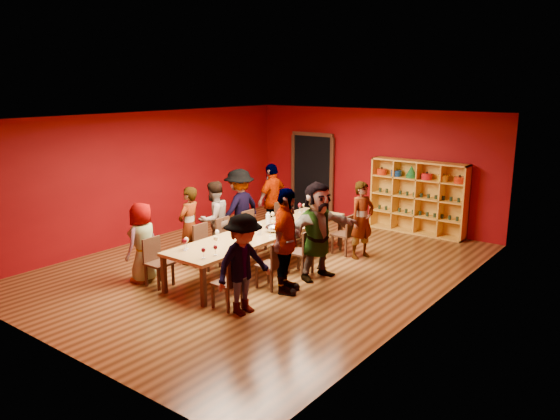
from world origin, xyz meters
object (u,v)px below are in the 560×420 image
object	(u,v)px
chair_person_left_1	(205,244)
chair_person_left_3	(252,228)
chair_person_left_2	(227,237)
chair_person_left_4	(284,218)
tasting_table	(263,233)
chair_person_right_2	(304,250)
shelving_unit	(418,194)
person_right_1	(286,241)
spittoon_bowl	(273,228)
person_left_2	(214,219)
person_left_4	(273,200)
chair_person_left_0	(156,259)
person_right_0	(243,264)
chair_person_right_0	(231,280)
chair_person_right_4	(347,232)
person_left_0	(142,242)
chair_person_right_1	(273,262)
person_left_3	(239,209)
person_left_1	(189,225)
person_right_4	(362,220)
wine_bottle	(326,209)
person_right_2	(317,231)

from	to	relation	value
chair_person_left_1	chair_person_left_3	distance (m)	1.46
chair_person_left_2	chair_person_left_1	bearing A→B (deg)	-90.00
chair_person_left_4	tasting_table	bearing A→B (deg)	-64.21
chair_person_right_2	shelving_unit	bearing A→B (deg)	83.37
tasting_table	person_right_1	bearing A→B (deg)	-34.83
spittoon_bowl	person_left_2	bearing A→B (deg)	-172.84
tasting_table	person_left_4	xyz separation A→B (m)	(-1.24, 1.88, 0.19)
chair_person_left_0	chair_person_left_3	world-z (taller)	same
person_right_0	spittoon_bowl	size ratio (longest dim) A/B	5.34
chair_person_right_0	chair_person_right_4	distance (m)	3.69
person_left_4	person_right_1	world-z (taller)	person_right_1
person_left_0	person_left_2	distance (m)	1.89
chair_person_left_1	person_right_1	distance (m)	2.14
chair_person_right_1	chair_person_right_4	world-z (taller)	same
person_left_0	chair_person_left_3	size ratio (longest dim) A/B	1.69
chair_person_right_2	person_right_0	bearing A→B (deg)	-82.24
chair_person_left_0	chair_person_right_4	xyz separation A→B (m)	(1.82, 3.73, 0.00)
chair_person_left_3	person_left_3	distance (m)	0.53
tasting_table	chair_person_right_2	size ratio (longest dim) A/B	5.06
chair_person_left_1	person_left_3	distance (m)	1.56
person_left_1	person_right_4	xyz separation A→B (m)	(2.61, 2.48, 0.02)
chair_person_left_0	chair_person_right_1	distance (m)	2.16
tasting_table	person_right_1	world-z (taller)	person_right_1
person_left_0	person_right_0	world-z (taller)	person_right_0
chair_person_left_3	chair_person_right_1	size ratio (longest dim) A/B	1.00
chair_person_left_3	shelving_unit	bearing A→B (deg)	57.36
person_right_1	person_right_4	world-z (taller)	person_right_1
chair_person_left_3	person_right_4	bearing A→B (deg)	25.07
person_left_4	person_right_0	size ratio (longest dim) A/B	1.07
person_left_4	chair_person_right_0	bearing A→B (deg)	28.97
person_left_4	chair_person_right_1	xyz separation A→B (m)	(2.15, -2.71, -0.39)
person_right_1	spittoon_bowl	xyz separation A→B (m)	(-1.00, 0.91, -0.12)
person_left_2	chair_person_right_1	distance (m)	2.31
person_right_1	chair_person_right_1	bearing A→B (deg)	67.95
tasting_table	chair_person_right_4	world-z (taller)	chair_person_right_4
chair_person_left_3	chair_person_right_1	distance (m)	2.38
chair_person_right_0	person_right_0	xyz separation A→B (m)	(0.28, 0.00, 0.33)
chair_person_left_1	person_left_1	size ratio (longest dim) A/B	0.55
person_left_4	wine_bottle	size ratio (longest dim) A/B	5.51
person_right_2	chair_person_right_4	bearing A→B (deg)	25.10
chair_person_left_2	person_left_4	bearing A→B (deg)	99.53
person_left_2	person_left_4	world-z (taller)	person_left_4
person_left_2	person_left_4	bearing A→B (deg)	-177.94
chair_person_left_0	chair_person_right_0	bearing A→B (deg)	1.10
shelving_unit	chair_person_right_1	bearing A→B (deg)	-95.40
person_left_2	chair_person_right_1	xyz separation A→B (m)	(2.17, -0.73, -0.32)
chair_person_left_1	person_right_0	bearing A→B (deg)	-29.85
tasting_table	wine_bottle	distance (m)	1.95
shelving_unit	person_right_2	bearing A→B (deg)	-92.47
chair_person_right_0	chair_person_right_1	world-z (taller)	same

